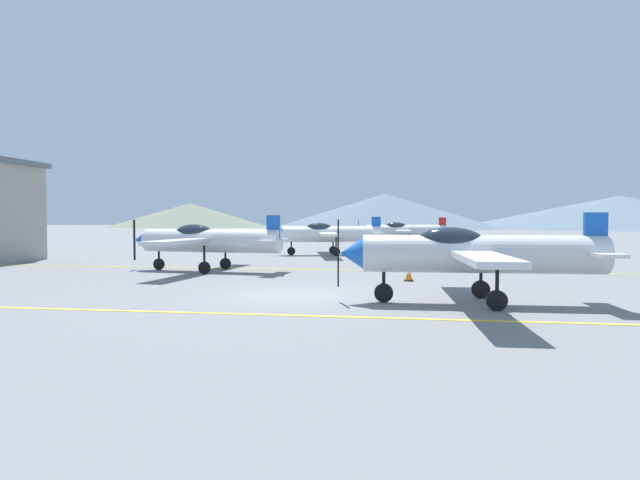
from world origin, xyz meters
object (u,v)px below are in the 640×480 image
Objects in this scene: airplane_mid at (206,240)px; car_sedan at (453,245)px; airplane_back at (403,231)px; airplane_near at (471,253)px; traffic_cone_side at (409,274)px; airplane_far at (327,233)px.

car_sedan is at bearing 36.83° from airplane_mid.
airplane_back is 12.80m from car_sedan.
airplane_near is 14.68× the size of traffic_cone_side.
airplane_mid is at bearing -143.17° from car_sedan.
airplane_far reaches higher than car_sedan.
airplane_mid is (-10.83, 7.78, 0.00)m from airplane_near.
airplane_far is at bearing 162.18° from car_sedan.
airplane_far is 8.42m from car_sedan.
airplane_back reaches higher than traffic_cone_side.
airplane_far is 11.19m from airplane_back.
traffic_cone_side is at bearing 106.72° from airplane_near.
airplane_back reaches higher than car_sedan.
traffic_cone_side is (5.06, -14.19, -1.18)m from airplane_far.
airplane_back is (5.21, 9.91, 0.00)m from airplane_far.
airplane_mid is 1.87× the size of car_sedan.
traffic_cone_side is at bearing -104.18° from car_sedan.
airplane_near is 1.00× the size of airplane_back.
airplane_far is 1.00× the size of airplane_back.
car_sedan is 11.99m from traffic_cone_side.
airplane_far and airplane_back have the same top height.
airplane_back is 24.12m from traffic_cone_side.
airplane_mid and airplane_far have the same top height.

